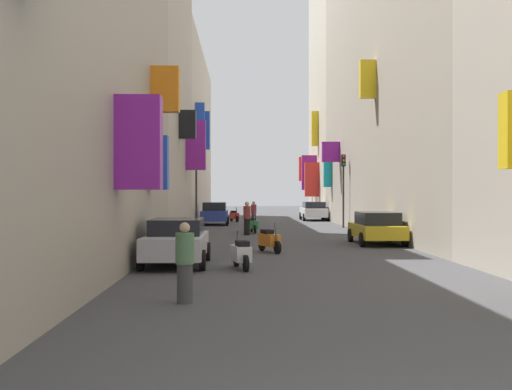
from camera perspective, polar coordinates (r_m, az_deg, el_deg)
The scene contains 18 objects.
ground_plane at distance 34.33m, azimuth 1.81°, elevation -3.53°, with size 140.00×140.00×0.00m, color #424244.
building_left_mid_a at distance 34.51m, azimuth -11.73°, elevation 10.90°, with size 7.11×12.71×17.30m.
building_left_mid_b at distance 52.51m, azimuth -8.04°, elevation 5.19°, with size 6.88×24.51×13.60m.
building_right_mid_a at distance 37.84m, azimuth 14.15°, elevation 12.08°, with size 7.25×30.70×20.06m.
building_right_mid_b at distance 59.09m, azimuth 8.40°, elevation 8.63°, with size 7.34×13.17×21.84m.
parked_car_blue at distance 44.06m, azimuth -3.77°, elevation -1.65°, with size 1.98×3.94×1.57m.
parked_car_yellow at distance 27.90m, azimuth 10.86°, elevation -2.88°, with size 1.96×4.24×1.40m.
parked_car_white at distance 51.17m, azimuth 5.23°, elevation -1.41°, with size 2.00×4.46×1.50m.
parked_car_silver at distance 19.69m, azimuth -7.20°, elevation -4.12°, with size 1.95×4.11×1.43m.
scooter_orange at distance 23.72m, azimuth 1.21°, elevation -4.09°, with size 0.83×1.78×1.13m.
scooter_white at distance 18.51m, azimuth -1.37°, elevation -5.31°, with size 0.66×1.78×1.13m.
scooter_red at distance 48.51m, azimuth -1.98°, elevation -1.89°, with size 0.78×1.79×1.13m.
scooter_green at distance 35.09m, azimuth -0.26°, elevation -2.69°, with size 0.57×1.92×1.13m.
pedestrian_crossing at distance 33.21m, azimuth -0.82°, elevation -2.13°, with size 0.45×0.45×1.77m.
pedestrian_near_left at distance 42.99m, azimuth -0.21°, elevation -1.68°, with size 0.43×0.43×1.65m.
pedestrian_near_right at distance 12.93m, azimuth -6.46°, elevation -6.13°, with size 0.45×0.45×1.64m.
traffic_light_near_corner at distance 40.51m, azimuth 7.91°, elevation 1.50°, with size 0.26×0.34×4.67m.
traffic_light_far_corner at distance 38.43m, azimuth -5.42°, elevation 1.37°, with size 0.26×0.34×4.45m.
Camera 1 is at (-1.86, -4.21, 2.24)m, focal length 44.23 mm.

